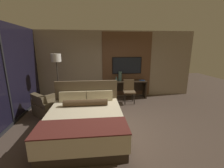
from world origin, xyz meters
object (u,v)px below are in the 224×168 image
object	(u,v)px
desk	(127,86)
desk_chair	(129,89)
armchair_by_window	(50,107)
vase_tall	(120,76)
bed	(85,122)
tv	(127,65)
vase_short	(116,78)
book	(142,80)
floor_lamp	(56,62)

from	to	relation	value
desk	desk_chair	world-z (taller)	desk_chair
desk	armchair_by_window	size ratio (longest dim) A/B	1.32
vase_tall	bed	bearing A→B (deg)	-115.34
tv	vase_short	distance (m)	0.72
bed	vase_tall	xyz separation A→B (m)	(1.30, 2.75, 0.59)
armchair_by_window	vase_tall	size ratio (longest dim) A/B	3.13
desk	book	bearing A→B (deg)	-4.97
tv	desk_chair	xyz separation A→B (m)	(-0.05, -0.73, -0.84)
bed	tv	distance (m)	3.45
tv	vase_short	bearing A→B (deg)	-164.06
desk	vase_tall	size ratio (longest dim) A/B	4.13
armchair_by_window	floor_lamp	world-z (taller)	floor_lamp
armchair_by_window	book	size ratio (longest dim) A/B	4.65
tv	vase_short	size ratio (longest dim) A/B	6.18
floor_lamp	bed	bearing A→B (deg)	-62.61
desk	tv	size ratio (longest dim) A/B	1.27
bed	floor_lamp	bearing A→B (deg)	117.39
vase_short	vase_tall	bearing A→B (deg)	3.38
tv	book	bearing A→B (deg)	-21.16
bed	desk_chair	world-z (taller)	bed
desk_chair	tv	bearing A→B (deg)	90.31
bed	armchair_by_window	xyz separation A→B (m)	(-1.23, 1.32, -0.10)
vase_tall	floor_lamp	bearing A→B (deg)	-165.36
desk_chair	vase_short	world-z (taller)	vase_short
vase_short	book	xyz separation A→B (m)	(1.09, -0.11, -0.09)
tv	desk_chair	bearing A→B (deg)	-93.70
desk	desk_chair	bearing A→B (deg)	-94.95
bed	desk_chair	bearing A→B (deg)	53.84
armchair_by_window	desk	bearing A→B (deg)	-110.46
desk	book	world-z (taller)	book
armchair_by_window	vase_tall	bearing A→B (deg)	-106.73
bed	vase_short	distance (m)	3.01
vase_tall	tv	bearing A→B (deg)	21.98
tv	floor_lamp	xyz separation A→B (m)	(-2.71, -0.75, 0.24)
tv	vase_tall	xyz separation A→B (m)	(-0.31, -0.12, -0.44)
bed	vase_tall	distance (m)	3.10
armchair_by_window	book	distance (m)	3.73
vase_short	book	size ratio (longest dim) A/B	0.78
floor_lamp	desk	bearing A→B (deg)	11.80
vase_tall	desk	bearing A→B (deg)	-11.24
armchair_by_window	vase_short	bearing A→B (deg)	-105.26
vase_tall	book	size ratio (longest dim) A/B	1.49
armchair_by_window	bed	bearing A→B (deg)	176.77
floor_lamp	armchair_by_window	bearing A→B (deg)	-99.09
desk_chair	bed	bearing A→B (deg)	-122.14
tv	floor_lamp	size ratio (longest dim) A/B	0.66
vase_short	bed	bearing A→B (deg)	-112.61
tv	armchair_by_window	world-z (taller)	tv
desk_chair	vase_short	size ratio (longest dim) A/B	4.43
bed	tv	xyz separation A→B (m)	(1.61, 2.87, 1.03)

